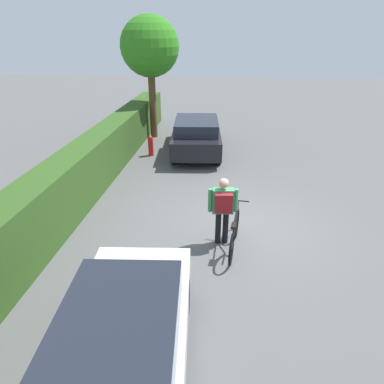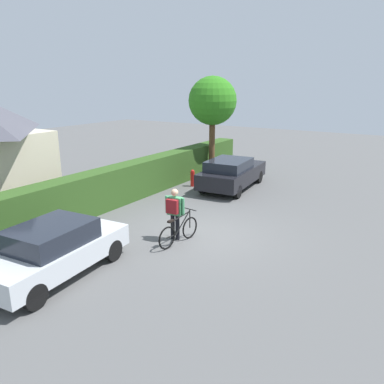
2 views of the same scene
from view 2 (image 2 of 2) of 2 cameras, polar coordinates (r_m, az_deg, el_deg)
name	(u,v)px [view 2 (image 2 of 2)]	position (r m, az deg, el deg)	size (l,w,h in m)	color
ground_plane	(203,234)	(12.42, 1.74, -6.39)	(60.00, 60.00, 0.00)	#575757
hedge_row	(99,191)	(14.96, -13.80, 0.18)	(21.15, 0.90, 1.54)	#30521E
parked_car_near	(54,249)	(10.23, -20.03, -8.09)	(4.04, 2.02, 1.39)	silver
parked_car_far	(232,173)	(17.69, 6.00, 2.91)	(4.52, 2.21, 1.43)	black
bicycle	(179,231)	(11.62, -2.00, -5.95)	(1.76, 0.50, 0.98)	black
person_rider	(174,209)	(11.70, -2.67, -2.64)	(0.38, 0.66, 1.64)	black
tree_kerbside	(213,102)	(19.99, 3.11, 13.42)	(2.48, 2.48, 5.12)	brown
fire_hydrant	(193,178)	(18.04, 0.09, 2.16)	(0.20, 0.20, 0.81)	red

